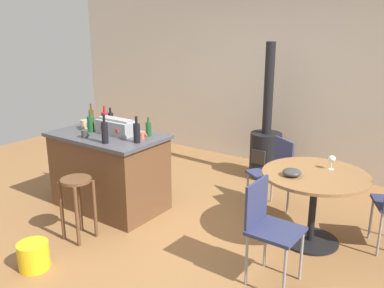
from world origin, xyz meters
TOP-DOWN VIEW (x-y plane):
  - ground_plane at (0.00, 0.00)m, footprint 8.80×8.80m
  - back_wall at (0.00, 2.62)m, footprint 8.00×0.10m
  - kitchen_island at (-0.93, 0.03)m, footprint 1.32×0.82m
  - wooden_stool at (-0.63, -0.70)m, footprint 0.31×0.31m
  - dining_table at (1.33, 0.59)m, footprint 1.03×1.03m
  - folding_chair_far at (0.68, 1.08)m, footprint 0.55×0.55m
  - folding_chair_left at (1.24, -0.25)m, footprint 0.41×0.41m
  - wood_stove at (0.14, 2.00)m, footprint 0.44×0.45m
  - toolbox at (-0.84, 0.09)m, footprint 0.47×0.22m
  - bottle_0 at (-1.13, 0.19)m, footprint 0.08×0.08m
  - bottle_1 at (-1.15, -0.01)m, footprint 0.08×0.08m
  - bottle_2 at (-0.48, 0.24)m, footprint 0.06×0.06m
  - bottle_3 at (-0.41, -0.04)m, footprint 0.07×0.07m
  - bottle_4 at (-1.40, 0.23)m, footprint 0.06×0.06m
  - bottle_5 at (-1.15, 0.30)m, footprint 0.07×0.07m
  - bottle_6 at (-0.67, -0.25)m, footprint 0.07×0.07m
  - cup_0 at (-1.02, -0.22)m, footprint 0.11×0.08m
  - cup_1 at (-0.47, 0.11)m, footprint 0.11×0.08m
  - cup_2 at (-1.35, 0.06)m, footprint 0.13×0.09m
  - wine_glass at (1.41, 0.79)m, footprint 0.07×0.07m
  - serving_bowl at (1.16, 0.39)m, footprint 0.18×0.18m
  - plastic_bucket at (-0.54, -1.30)m, footprint 0.28×0.28m

SIDE VIEW (x-z plane):
  - ground_plane at x=0.00m, z-range 0.00..0.00m
  - plastic_bucket at x=-0.54m, z-range 0.00..0.25m
  - kitchen_island at x=-0.93m, z-range 0.00..0.91m
  - wooden_stool at x=-0.63m, z-range 0.14..0.79m
  - wood_stove at x=0.14m, z-range -0.48..1.41m
  - folding_chair_far at x=0.68m, z-range 0.07..0.92m
  - folding_chair_left at x=1.24m, z-range 0.09..0.97m
  - dining_table at x=1.33m, z-range 0.20..0.93m
  - serving_bowl at x=1.16m, z-range 0.74..0.81m
  - wine_glass at x=1.41m, z-range 0.77..0.91m
  - cup_1 at x=-0.47m, z-range 0.90..0.99m
  - cup_0 at x=-1.02m, z-range 0.90..0.99m
  - cup_2 at x=-1.35m, z-range 0.90..1.00m
  - bottle_2 at x=-0.48m, z-range 0.88..1.09m
  - toolbox at x=-0.84m, z-range 0.90..1.08m
  - bottle_5 at x=-1.15m, z-range 0.88..1.11m
  - bottle_1 at x=-1.15m, z-range 0.88..1.13m
  - bottle_4 at x=-1.40m, z-range 0.87..1.14m
  - bottle_0 at x=-1.13m, z-range 0.87..1.15m
  - bottle_3 at x=-0.41m, z-range 0.87..1.16m
  - bottle_6 at x=-0.67m, z-range 0.87..1.18m
  - back_wall at x=0.00m, z-range 0.00..2.70m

